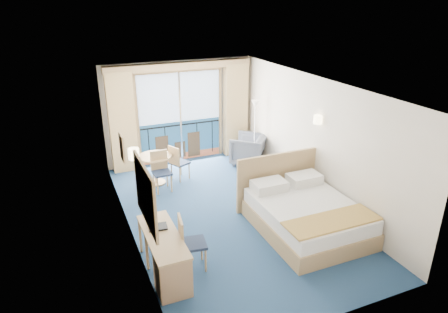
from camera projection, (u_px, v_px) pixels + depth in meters
The scene contains 22 objects.
floor at pixel (228, 213), 8.34m from camera, with size 6.50×6.50×0.00m, color navy.
room_walls at pixel (229, 132), 7.68m from camera, with size 4.04×6.54×2.72m.
balcony_door at pixel (180, 120), 10.66m from camera, with size 2.36×0.03×2.52m.
curtain_left at pixel (122, 123), 9.92m from camera, with size 0.65×0.22×2.55m, color tan.
curtain_right at pixel (236, 110), 11.05m from camera, with size 0.65×0.22×2.55m, color tan.
pelmet at pixel (180, 66), 10.02m from camera, with size 3.80×0.25×0.18m, color tan.
mirror at pixel (146, 194), 5.77m from camera, with size 0.05×1.25×0.95m.
wall_print at pixel (122, 147), 7.41m from camera, with size 0.04×0.42×0.52m.
sconce_left at pixel (134, 154), 6.43m from camera, with size 0.18×0.18×0.18m, color #FFECB2.
sconce_right at pixel (318, 119), 8.22m from camera, with size 0.18×0.18×0.18m, color #FFECB2.
bed at pixel (305, 213), 7.66m from camera, with size 1.90×2.26×1.20m.
nightstand at pixel (297, 183), 8.98m from camera, with size 0.46×0.44×0.60m, color tan.
phone at pixel (297, 169), 8.82m from camera, with size 0.20×0.16×0.09m, color white.
armchair at pixel (249, 150), 10.66m from camera, with size 0.85×0.88×0.80m, color #4E525F.
floor_lamp at pixel (255, 116), 10.36m from camera, with size 0.24×0.24×1.73m.
desk at pixel (171, 266), 6.07m from camera, with size 0.52×1.51×0.71m.
desk_chair at pixel (188, 240), 6.46m from camera, with size 0.48×0.47×0.96m.
folder at pixel (158, 227), 6.49m from camera, with size 0.30×0.23×0.03m, color black.
desk_lamp at pixel (148, 203), 6.56m from camera, with size 0.12×0.12×0.46m.
round_table at pixel (155, 162), 9.49m from camera, with size 0.79×0.79×0.71m.
table_chair_a at pixel (177, 161), 9.68m from camera, with size 0.51×0.51×0.89m.
table_chair_b at pixel (161, 168), 9.18m from camera, with size 0.41×0.42×0.93m.
Camera 1 is at (-2.93, -6.68, 4.22)m, focal length 32.00 mm.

